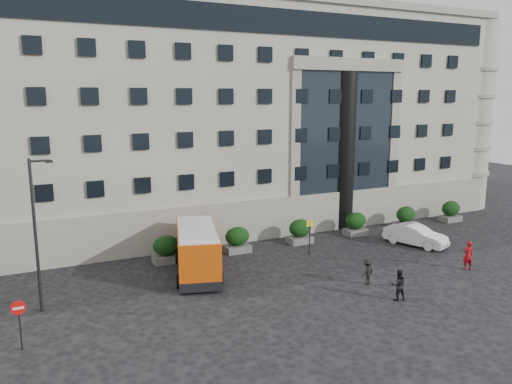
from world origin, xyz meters
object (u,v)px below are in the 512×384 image
white_taxi (416,235)px  pedestrian_c (367,272)px  pedestrian_a (468,255)px  no_entry_sign (19,315)px  hedge_e (406,217)px  pedestrian_b (398,285)px  minibus (197,249)px  hedge_d (356,224)px  hedge_a (166,249)px  bus_stop_sign (310,231)px  hedge_c (300,231)px  street_lamp (36,230)px  hedge_f (451,211)px  hedge_b (237,239)px

white_taxi → pedestrian_c: bearing=-171.1°
pedestrian_a → no_entry_sign: bearing=20.8°
hedge_e → pedestrian_b: bearing=-133.6°
minibus → hedge_d: bearing=27.7°
hedge_e → pedestrian_a: bearing=-110.7°
hedge_d → pedestrian_b: size_ratio=1.05×
no_entry_sign → hedge_e: bearing=16.5°
hedge_a → bus_stop_sign: size_ratio=0.73×
hedge_c → minibus: bearing=-162.0°
hedge_c → white_taxi: bearing=-29.6°
white_taxi → pedestrian_a: size_ratio=2.45×
white_taxi → pedestrian_c: pedestrian_c is taller
street_lamp → hedge_f: bearing=8.0°
bus_stop_sign → hedge_b: bearing=146.9°
hedge_d → hedge_a: bearing=180.0°
hedge_a → minibus: minibus is taller
no_entry_sign → hedge_c: bearing=24.5°
hedge_f → pedestrian_b: (-16.33, -11.70, -0.05)m
hedge_a → minibus: size_ratio=0.25×
hedge_e → street_lamp: street_lamp is taller
hedge_d → street_lamp: 24.27m
hedge_f → street_lamp: bearing=-172.0°
hedge_c → hedge_b: bearing=180.0°
hedge_c → minibus: minibus is taller
hedge_d → pedestrian_a: size_ratio=0.97×
bus_stop_sign → pedestrian_b: 8.95m
pedestrian_a → pedestrian_b: size_ratio=1.09×
hedge_e → pedestrian_c: size_ratio=1.18×
white_taxi → pedestrian_b: 11.10m
pedestrian_c → no_entry_sign: bearing=-16.6°
hedge_a → hedge_e: same height
hedge_f → pedestrian_c: (-16.35, -9.07, -0.15)m
hedge_f → white_taxi: hedge_f is taller
no_entry_sign → white_taxi: (26.90, 4.58, -0.88)m
hedge_b → minibus: bearing=-143.4°
hedge_d → minibus: bearing=-168.2°
hedge_b → pedestrian_a: size_ratio=0.97×
hedge_e → pedestrian_c: 14.37m
hedge_d → hedge_f: same height
hedge_c → hedge_a: bearing=180.0°
street_lamp → hedge_b: bearing=20.1°
hedge_e → bus_stop_sign: (-11.30, -2.80, 0.80)m
hedge_a → white_taxi: size_ratio=0.39×
hedge_e → hedge_f: bearing=0.0°
hedge_a → hedge_f: (26.00, 0.00, 0.00)m
pedestrian_b → hedge_d: bearing=-100.1°
hedge_c → pedestrian_a: 11.87m
pedestrian_a → hedge_a: bearing=-6.9°
street_lamp → pedestrian_a: street_lamp is taller
hedge_f → white_taxi: 9.15m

